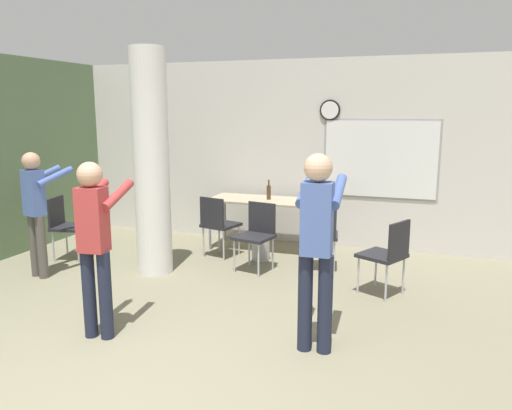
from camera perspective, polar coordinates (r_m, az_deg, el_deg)
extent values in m
cube|color=silver|center=(7.78, 3.55, 5.99)|extent=(8.00, 0.12, 2.80)
cylinder|color=black|center=(7.52, 8.45, 10.68)|extent=(0.30, 0.03, 0.30)
cylinder|color=white|center=(7.51, 8.43, 10.68)|extent=(0.25, 0.01, 0.25)
cube|color=#99999E|center=(7.47, 14.00, 5.10)|extent=(1.65, 0.01, 1.16)
cube|color=white|center=(7.46, 14.00, 5.09)|extent=(1.59, 0.02, 1.10)
cylinder|color=white|center=(6.34, -11.86, 4.67)|extent=(0.44, 0.44, 2.80)
cube|color=tan|center=(7.36, 0.51, 0.57)|extent=(1.51, 0.71, 0.03)
cylinder|color=gray|center=(7.42, -5.30, -2.38)|extent=(0.04, 0.04, 0.73)
cylinder|color=gray|center=(6.98, 5.14, -3.24)|extent=(0.04, 0.04, 0.73)
cylinder|color=gray|center=(7.94, -3.56, -1.47)|extent=(0.04, 0.04, 0.73)
cylinder|color=gray|center=(7.53, 6.22, -2.20)|extent=(0.04, 0.04, 0.73)
cylinder|color=#4C3319|center=(7.32, 1.46, 1.44)|extent=(0.06, 0.06, 0.20)
cylinder|color=#4C3319|center=(7.29, 1.47, 2.56)|extent=(0.02, 0.02, 0.09)
cylinder|color=#B2B2B7|center=(6.95, 0.54, -5.07)|extent=(0.25, 0.25, 0.30)
cube|color=#232328|center=(6.55, 7.40, -3.44)|extent=(0.51, 0.51, 0.04)
cube|color=#232328|center=(6.30, 7.39, -1.96)|extent=(0.40, 0.10, 0.40)
cylinder|color=#B7B7BC|center=(6.78, 8.92, -5.04)|extent=(0.02, 0.02, 0.43)
cylinder|color=#B7B7BC|center=(6.79, 5.88, -4.94)|extent=(0.02, 0.02, 0.43)
cylinder|color=#B7B7BC|center=(6.44, 8.91, -5.91)|extent=(0.02, 0.02, 0.43)
cylinder|color=#B7B7BC|center=(6.45, 5.69, -5.81)|extent=(0.02, 0.02, 0.43)
cube|color=#232328|center=(7.40, -20.39, -2.39)|extent=(0.52, 0.52, 0.04)
cube|color=#232328|center=(7.45, -21.89, -0.67)|extent=(0.11, 0.39, 0.40)
cylinder|color=#B7B7BC|center=(7.22, -19.68, -4.59)|extent=(0.02, 0.02, 0.43)
cylinder|color=#B7B7BC|center=(7.52, -18.42, -3.89)|extent=(0.02, 0.02, 0.43)
cylinder|color=#B7B7BC|center=(7.39, -22.16, -4.41)|extent=(0.02, 0.02, 0.43)
cylinder|color=#B7B7BC|center=(7.69, -20.82, -3.73)|extent=(0.02, 0.02, 0.43)
cube|color=#232328|center=(7.09, -4.01, -2.28)|extent=(0.54, 0.54, 0.04)
cube|color=#232328|center=(6.88, -5.08, -0.82)|extent=(0.39, 0.13, 0.40)
cylinder|color=#B7B7BC|center=(7.18, -1.97, -4.03)|extent=(0.02, 0.02, 0.43)
cylinder|color=#B7B7BC|center=(7.39, -4.24, -3.62)|extent=(0.02, 0.02, 0.43)
cylinder|color=#B7B7BC|center=(6.90, -3.72, -4.66)|extent=(0.02, 0.02, 0.43)
cylinder|color=#B7B7BC|center=(7.12, -6.03, -4.21)|extent=(0.02, 0.02, 0.43)
cube|color=#232328|center=(5.79, 14.17, -5.62)|extent=(0.59, 0.59, 0.04)
cube|color=#232328|center=(5.63, 16.04, -3.85)|extent=(0.21, 0.37, 0.40)
cylinder|color=#B7B7BC|center=(6.09, 13.53, -7.07)|extent=(0.02, 0.02, 0.43)
cylinder|color=#B7B7BC|center=(5.81, 11.59, -7.89)|extent=(0.02, 0.02, 0.43)
cylinder|color=#B7B7BC|center=(5.92, 16.49, -7.75)|extent=(0.02, 0.02, 0.43)
cylinder|color=#B7B7BC|center=(5.62, 14.64, -8.65)|extent=(0.02, 0.02, 0.43)
cube|color=#232328|center=(6.40, -0.27, -3.70)|extent=(0.52, 0.52, 0.04)
cube|color=#232328|center=(6.52, 0.67, -1.44)|extent=(0.39, 0.11, 0.40)
cylinder|color=#B7B7BC|center=(6.41, -2.49, -5.87)|extent=(0.02, 0.02, 0.43)
cylinder|color=#B7B7BC|center=(6.22, 0.28, -6.37)|extent=(0.02, 0.02, 0.43)
cylinder|color=#B7B7BC|center=(6.70, -0.78, -5.11)|extent=(0.02, 0.02, 0.43)
cylinder|color=#B7B7BC|center=(6.52, 1.92, -5.56)|extent=(0.02, 0.02, 0.43)
cylinder|color=#1E2338|center=(4.77, -16.84, -9.87)|extent=(0.12, 0.12, 0.82)
cylinder|color=#1E2338|center=(4.85, -18.52, -9.63)|extent=(0.12, 0.12, 0.82)
cube|color=#B23838|center=(4.62, -18.18, -1.60)|extent=(0.26, 0.21, 0.58)
sphere|color=tan|center=(4.55, -18.48, 3.33)|extent=(0.22, 0.22, 0.22)
cylinder|color=#B23838|center=(4.71, -15.51, 1.13)|extent=(0.14, 0.52, 0.23)
cylinder|color=#B23838|center=(4.84, -18.25, 1.23)|extent=(0.14, 0.52, 0.23)
cube|color=white|center=(5.04, -16.91, 1.69)|extent=(0.05, 0.13, 0.04)
cylinder|color=#514C47|center=(6.69, -23.28, -4.45)|extent=(0.11, 0.11, 0.79)
cylinder|color=#514C47|center=(6.82, -23.99, -4.23)|extent=(0.11, 0.11, 0.79)
cube|color=#4C66AD|center=(6.62, -24.08, 1.29)|extent=(0.27, 0.23, 0.56)
sphere|color=tan|center=(6.58, -24.34, 4.60)|extent=(0.21, 0.21, 0.21)
cylinder|color=#4C66AD|center=(6.61, -21.99, 3.02)|extent=(0.21, 0.50, 0.22)
cylinder|color=#4C66AD|center=(6.82, -23.17, 3.15)|extent=(0.21, 0.50, 0.22)
cylinder|color=#1E2338|center=(4.35, 7.90, -11.19)|extent=(0.13, 0.13, 0.87)
cylinder|color=#1E2338|center=(4.38, 5.64, -11.01)|extent=(0.13, 0.13, 0.87)
cube|color=#4C66AD|center=(4.14, 6.99, -1.58)|extent=(0.26, 0.21, 0.61)
sphere|color=#D8AD8C|center=(4.08, 7.13, 4.25)|extent=(0.23, 0.23, 0.23)
cylinder|color=#4C66AD|center=(4.33, 9.38, 1.57)|extent=(0.12, 0.55, 0.25)
cylinder|color=#4C66AD|center=(4.37, 5.76, 1.74)|extent=(0.12, 0.55, 0.25)
cube|color=white|center=(4.61, 6.32, 2.26)|extent=(0.04, 0.13, 0.04)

